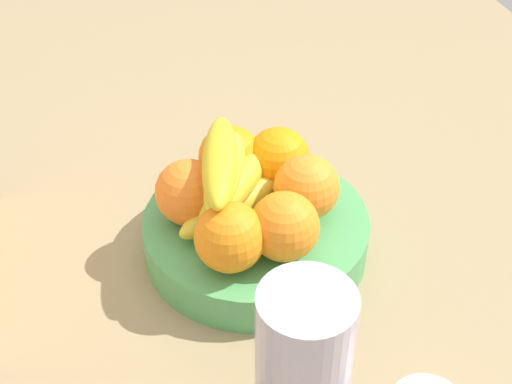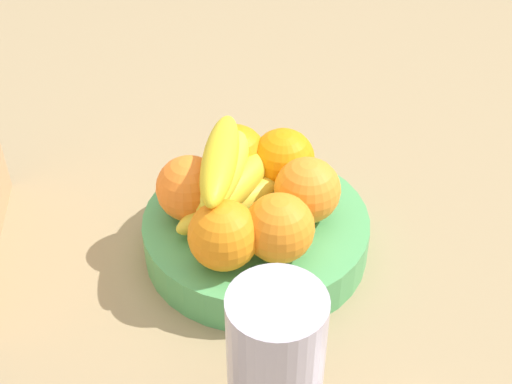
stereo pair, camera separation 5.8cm
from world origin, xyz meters
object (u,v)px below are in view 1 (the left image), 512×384
object	(u,v)px
orange_top_stack	(284,226)
fruit_bowl	(256,233)
orange_back_left	(189,193)
orange_back_right	(230,237)
banana_bunch	(228,181)
orange_center	(230,157)
thermos_tumbler	(303,374)
orange_front_left	(307,187)
orange_front_right	(278,158)

from	to	relation	value
orange_top_stack	fruit_bowl	bearing A→B (deg)	12.59
orange_back_left	orange_back_right	world-z (taller)	same
orange_back_right	banana_bunch	bearing A→B (deg)	-11.53
orange_center	orange_back_right	bearing A→B (deg)	166.76
orange_back_left	orange_top_stack	bearing A→B (deg)	-132.88
thermos_tumbler	orange_front_left	bearing A→B (deg)	-18.88
orange_top_stack	banana_bunch	size ratio (longest dim) A/B	0.43
banana_bunch	thermos_tumbler	distance (cm)	27.58
orange_front_left	orange_top_stack	bearing A→B (deg)	142.90
orange_front_right	orange_center	bearing A→B (deg)	72.15
orange_front_left	orange_top_stack	xyz separation A→B (cm)	(-6.00, 4.54, 0.00)
fruit_bowl	orange_front_right	bearing A→B (deg)	-37.20
fruit_bowl	orange_front_left	bearing A→B (deg)	-95.78
orange_front_right	orange_top_stack	distance (cm)	12.76
orange_front_right	orange_center	xyz separation A→B (cm)	(1.85, 5.74, 0.00)
orange_back_left	banana_bunch	bearing A→B (deg)	-96.61
orange_center	orange_front_right	bearing A→B (deg)	-107.85
orange_back_right	orange_top_stack	xyz separation A→B (cm)	(0.14, -6.19, 0.00)
orange_center	orange_back_right	xyz separation A→B (cm)	(-14.40, 3.39, 0.00)
orange_top_stack	banana_bunch	xyz separation A→B (cm)	(7.93, 4.55, 1.34)
orange_front_right	thermos_tumbler	bearing A→B (deg)	167.41
orange_center	banana_bunch	size ratio (longest dim) A/B	0.43
orange_front_right	orange_back_left	world-z (taller)	same
orange_back_right	thermos_tumbler	bearing A→B (deg)	-174.24
orange_back_left	orange_center	bearing A→B (deg)	-47.36
fruit_bowl	thermos_tumbler	size ratio (longest dim) A/B	1.42
orange_back_right	thermos_tumbler	world-z (taller)	thermos_tumbler
orange_top_stack	orange_back_left	bearing A→B (deg)	47.12
orange_front_left	orange_top_stack	world-z (taller)	same
orange_front_right	orange_back_left	xyz separation A→B (cm)	(-3.96, 12.04, 0.00)
orange_back_left	orange_top_stack	world-z (taller)	same
orange_back_right	orange_top_stack	size ratio (longest dim) A/B	1.00
fruit_bowl	orange_back_left	world-z (taller)	orange_back_left
orange_back_right	thermos_tumbler	distance (cm)	19.60
orange_front_left	banana_bunch	bearing A→B (deg)	77.99
banana_bunch	thermos_tumbler	xyz separation A→B (cm)	(-27.57, -0.32, -0.69)
orange_back_right	fruit_bowl	bearing A→B (deg)	-34.97
orange_front_left	banana_bunch	distance (cm)	9.38
fruit_bowl	orange_center	bearing A→B (deg)	9.86
fruit_bowl	orange_center	distance (cm)	10.13
fruit_bowl	orange_center	world-z (taller)	orange_center
orange_front_left	orange_back_left	world-z (taller)	same
orange_back_left	banana_bunch	xyz separation A→B (cm)	(-0.53, -4.56, 1.34)
orange_front_right	orange_top_stack	bearing A→B (deg)	166.71
orange_front_right	banana_bunch	xyz separation A→B (cm)	(-4.48, 7.48, 1.34)
orange_front_right	orange_top_stack	world-z (taller)	same
orange_back_left	thermos_tumbler	size ratio (longest dim) A/B	0.41
orange_center	orange_front_left	bearing A→B (deg)	-138.38
fruit_bowl	orange_top_stack	bearing A→B (deg)	-167.41
fruit_bowl	thermos_tumbler	world-z (taller)	thermos_tumbler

